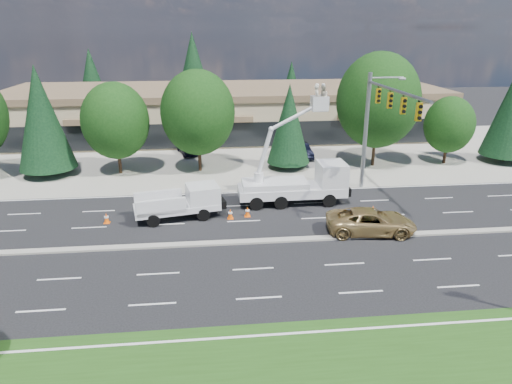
{
  "coord_description": "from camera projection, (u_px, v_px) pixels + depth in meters",
  "views": [
    {
      "loc": [
        -2.08,
        -24.57,
        12.15
      ],
      "look_at": [
        0.71,
        2.2,
        2.4
      ],
      "focal_mm": 32.0,
      "sensor_mm": 36.0,
      "label": 1
    }
  ],
  "objects": [
    {
      "name": "tree_front_g",
      "position": [
        449.0,
        125.0,
        42.05
      ],
      "size": [
        4.53,
        4.53,
        6.28
      ],
      "color": "#332114",
      "rests_on": "ground"
    },
    {
      "name": "minivan",
      "position": [
        371.0,
        221.0,
        28.38
      ],
      "size": [
        5.77,
        3.15,
        1.53
      ],
      "primitive_type": "imported",
      "rotation": [
        0.0,
        0.0,
        1.46
      ],
      "color": "tan",
      "rests_on": "ground"
    },
    {
      "name": "tree_front_e",
      "position": [
        289.0,
        124.0,
        40.45
      ],
      "size": [
        3.85,
        3.85,
        7.59
      ],
      "color": "#332114",
      "rests_on": "ground"
    },
    {
      "name": "tree_front_c",
      "position": [
        115.0,
        121.0,
        38.79
      ],
      "size": [
        5.72,
        5.72,
        7.93
      ],
      "color": "#332114",
      "rests_on": "ground"
    },
    {
      "name": "ground",
      "position": [
        248.0,
        242.0,
        27.32
      ],
      "size": [
        140.0,
        140.0,
        0.0
      ],
      "primitive_type": "plane",
      "color": "black",
      "rests_on": "ground"
    },
    {
      "name": "bucket_truck",
      "position": [
        301.0,
        179.0,
        32.93
      ],
      "size": [
        7.81,
        2.61,
        8.58
      ],
      "rotation": [
        0.0,
        0.0,
        0.01
      ],
      "color": "white",
      "rests_on": "ground"
    },
    {
      "name": "traffic_cone_b",
      "position": [
        230.0,
        214.0,
        30.62
      ],
      "size": [
        0.4,
        0.4,
        0.7
      ],
      "color": "#FF5A08",
      "rests_on": "ground"
    },
    {
      "name": "traffic_cone_c",
      "position": [
        247.0,
        212.0,
        30.99
      ],
      "size": [
        0.4,
        0.4,
        0.7
      ],
      "color": "#FF5A08",
      "rests_on": "ground"
    },
    {
      "name": "strip_mall",
      "position": [
        226.0,
        110.0,
        54.39
      ],
      "size": [
        50.4,
        15.4,
        5.5
      ],
      "color": "tan",
      "rests_on": "ground"
    },
    {
      "name": "tree_front_f",
      "position": [
        378.0,
        100.0,
        40.57
      ],
      "size": [
        7.39,
        7.39,
        10.26
      ],
      "color": "#332114",
      "rests_on": "ground"
    },
    {
      "name": "road_median",
      "position": [
        248.0,
        242.0,
        27.3
      ],
      "size": [
        120.0,
        0.55,
        0.12
      ],
      "primitive_type": "cube",
      "color": "gray",
      "rests_on": "ground"
    },
    {
      "name": "tree_back_d",
      "position": [
        372.0,
        80.0,
        67.09
      ],
      "size": [
        4.59,
        4.59,
        9.06
      ],
      "color": "#332114",
      "rests_on": "ground"
    },
    {
      "name": "tree_back_b",
      "position": [
        193.0,
        72.0,
        64.09
      ],
      "size": [
        5.89,
        5.89,
        11.61
      ],
      "color": "#332114",
      "rests_on": "ground"
    },
    {
      "name": "utility_pickup",
      "position": [
        183.0,
        205.0,
        30.64
      ],
      "size": [
        5.92,
        3.17,
        2.15
      ],
      "rotation": [
        0.0,
        0.0,
        0.21
      ],
      "color": "white",
      "rests_on": "ground"
    },
    {
      "name": "parked_car_east",
      "position": [
        301.0,
        150.0,
        45.08
      ],
      "size": [
        1.85,
        4.27,
        1.37
      ],
      "primitive_type": "imported",
      "rotation": [
        0.0,
        0.0,
        0.1
      ],
      "color": "black",
      "rests_on": "ground"
    },
    {
      "name": "traffic_cone_d",
      "position": [
        373.0,
        210.0,
        31.19
      ],
      "size": [
        0.4,
        0.4,
        0.7
      ],
      "color": "#FF5A08",
      "rests_on": "ground"
    },
    {
      "name": "traffic_cone_a",
      "position": [
        106.0,
        218.0,
        29.94
      ],
      "size": [
        0.4,
        0.4,
        0.7
      ],
      "color": "#FF5A08",
      "rests_on": "ground"
    },
    {
      "name": "tree_front_b",
      "position": [
        41.0,
        118.0,
        38.08
      ],
      "size": [
        4.75,
        4.75,
        9.37
      ],
      "color": "#332114",
      "rests_on": "ground"
    },
    {
      "name": "concrete_apron",
      "position": [
        231.0,
        155.0,
        46.02
      ],
      "size": [
        140.0,
        22.0,
        0.01
      ],
      "primitive_type": "cube",
      "color": "gray",
      "rests_on": "ground"
    },
    {
      "name": "tree_back_a",
      "position": [
        92.0,
        81.0,
        63.1
      ],
      "size": [
        4.83,
        4.83,
        9.52
      ],
      "color": "#332114",
      "rests_on": "ground"
    },
    {
      "name": "tree_front_d",
      "position": [
        198.0,
        113.0,
        39.28
      ],
      "size": [
        6.41,
        6.41,
        8.9
      ],
      "color": "#332114",
      "rests_on": "ground"
    },
    {
      "name": "signal_mast",
      "position": [
        377.0,
        117.0,
        32.83
      ],
      "size": [
        2.76,
        10.16,
        9.0
      ],
      "color": "gray",
      "rests_on": "ground"
    },
    {
      "name": "tree_back_c",
      "position": [
        291.0,
        86.0,
        66.18
      ],
      "size": [
        3.87,
        3.87,
        7.62
      ],
      "color": "#332114",
      "rests_on": "ground"
    },
    {
      "name": "parked_car_west",
      "position": [
        188.0,
        146.0,
        46.29
      ],
      "size": [
        2.87,
        4.7,
        1.5
      ],
      "primitive_type": "imported",
      "rotation": [
        0.0,
        0.0,
        0.27
      ],
      "color": "black",
      "rests_on": "ground"
    }
  ]
}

